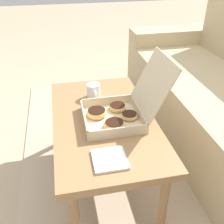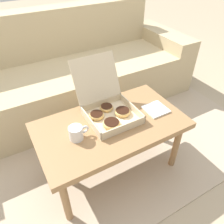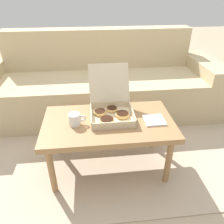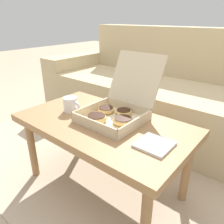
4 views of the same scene
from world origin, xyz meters
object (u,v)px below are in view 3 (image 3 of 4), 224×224
(couch, at_px, (101,86))
(coffee_table, at_px, (108,127))
(coffee_mug, at_px, (75,119))
(pastry_box, at_px, (111,108))

(couch, relative_size, coffee_table, 2.72)
(couch, distance_m, coffee_mug, 1.00)
(coffee_mug, bearing_deg, coffee_table, 3.83)
(coffee_table, bearing_deg, couch, 90.00)
(couch, relative_size, coffee_mug, 21.10)
(coffee_table, relative_size, pastry_box, 2.21)
(couch, xyz_separation_m, pastry_box, (0.03, -0.86, 0.20))
(coffee_table, height_order, coffee_mug, coffee_mug)
(pastry_box, bearing_deg, coffee_table, -106.88)
(couch, bearing_deg, pastry_box, -88.29)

